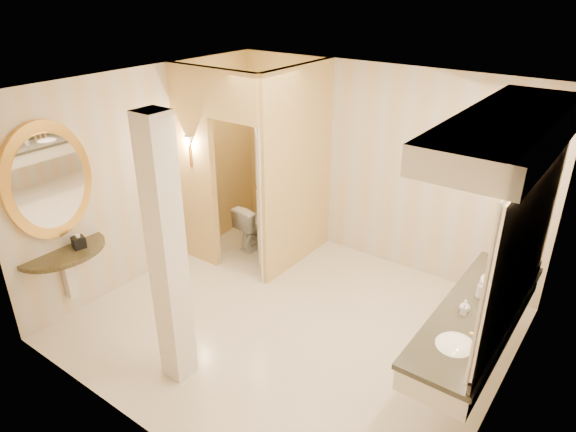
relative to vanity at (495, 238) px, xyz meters
name	(u,v)px	position (x,y,z in m)	size (l,w,h in m)	color
floor	(291,324)	(-1.98, -0.26, -1.63)	(4.50, 4.50, 0.00)	silver
ceiling	(291,90)	(-1.98, -0.26, 1.07)	(4.50, 4.50, 0.00)	white
wall_back	(379,167)	(-1.98, 1.74, -0.28)	(4.50, 0.02, 2.70)	beige
wall_front	(138,310)	(-1.98, -2.26, -0.28)	(4.50, 0.02, 2.70)	beige
wall_left	(149,175)	(-4.23, -0.26, -0.28)	(0.02, 4.00, 2.70)	beige
wall_right	(514,290)	(0.27, -0.26, -0.28)	(0.02, 4.00, 2.70)	beige
toilet_closet	(264,169)	(-3.11, 0.70, -0.24)	(1.50, 1.55, 2.70)	#EACE7A
wall_sconce	(189,142)	(-3.90, 0.17, 0.10)	(0.14, 0.14, 0.42)	gold
vanity	(495,238)	(0.00, 0.00, 0.00)	(0.75, 2.44, 2.09)	silver
console_shelf	(54,211)	(-4.19, -1.62, -0.28)	(1.01, 1.01, 1.95)	black
pillar	(167,256)	(-2.43, -1.56, -0.28)	(0.26, 0.26, 2.70)	silver
tissue_box	(79,242)	(-4.06, -1.48, -0.69)	(0.13, 0.13, 0.13)	black
toilet	(257,225)	(-3.50, 0.98, -1.29)	(0.38, 0.66, 0.68)	white
soap_bottle_a	(464,309)	(-0.12, -0.16, -0.69)	(0.06, 0.06, 0.12)	beige
soap_bottle_b	(465,306)	(-0.13, -0.10, -0.69)	(0.10, 0.10, 0.12)	silver
soap_bottle_c	(480,289)	(-0.09, 0.20, -0.66)	(0.07, 0.07, 0.19)	#C6B28C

